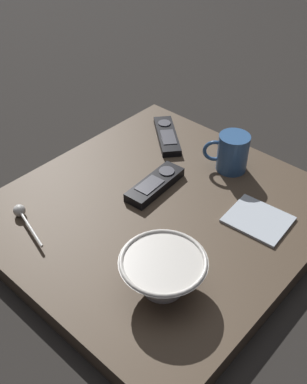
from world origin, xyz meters
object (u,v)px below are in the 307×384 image
(tv_remote_far, at_px, (167,136))
(folded_napkin, at_px, (258,219))
(cereal_bowl, at_px, (163,272))
(coffee_mug, at_px, (232,153))
(teaspoon, at_px, (21,214))
(tv_remote_near, at_px, (155,184))

(tv_remote_far, distance_m, folded_napkin, 0.37)
(cereal_bowl, height_order, coffee_mug, coffee_mug)
(cereal_bowl, bearing_deg, teaspoon, -169.34)
(tv_remote_near, distance_m, tv_remote_far, 0.21)
(teaspoon, relative_size, tv_remote_far, 0.83)
(teaspoon, bearing_deg, folded_napkin, 41.28)
(coffee_mug, bearing_deg, tv_remote_far, -179.14)
(teaspoon, xyz_separation_m, tv_remote_far, (0.03, 0.44, -0.00))
(tv_remote_near, bearing_deg, coffee_mug, 64.65)
(teaspoon, height_order, tv_remote_far, teaspoon)
(teaspoon, bearing_deg, tv_remote_far, 86.52)
(cereal_bowl, relative_size, tv_remote_near, 0.96)
(coffee_mug, relative_size, tv_remote_near, 0.58)
(coffee_mug, relative_size, tv_remote_far, 0.59)
(tv_remote_far, bearing_deg, teaspoon, -93.48)
(tv_remote_near, xyz_separation_m, tv_remote_far, (-0.12, 0.18, -0.00))
(cereal_bowl, height_order, tv_remote_near, cereal_bowl)
(coffee_mug, bearing_deg, teaspoon, -117.04)
(tv_remote_near, xyz_separation_m, folded_napkin, (0.24, 0.07, -0.01))
(folded_napkin, bearing_deg, teaspoon, -138.72)
(tv_remote_near, relative_size, folded_napkin, 1.23)
(coffee_mug, distance_m, teaspoon, 0.50)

